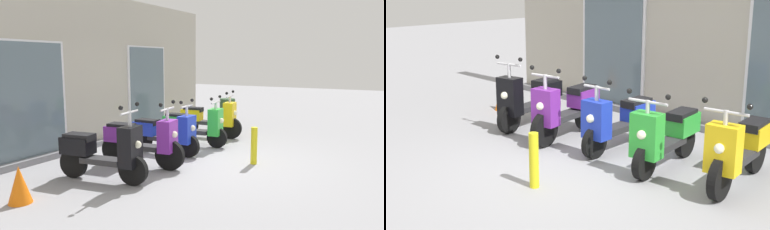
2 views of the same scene
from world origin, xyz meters
TOP-DOWN VIEW (x-y plane):
  - ground_plane at (0.00, 0.00)m, footprint 40.00×40.00m
  - storefront_facade at (0.00, 3.06)m, footprint 8.85×0.50m
  - scooter_black at (-1.92, 0.95)m, footprint 0.65×1.59m
  - scooter_purple at (-0.98, 0.92)m, footprint 0.64×1.65m
  - scooter_blue at (-0.02, 1.09)m, footprint 0.52×1.58m
  - scooter_green at (0.95, 0.94)m, footprint 0.62×1.58m
  - scooter_yellow at (1.96, 1.08)m, footprint 0.62×1.68m
  - curb_bollard at (0.23, -0.76)m, footprint 0.12×0.12m
  - traffic_cone at (-3.16, 1.30)m, footprint 0.32×0.32m
  - trash_bin at (3.47, 1.30)m, footprint 0.44×0.44m

SIDE VIEW (x-z plane):
  - ground_plane at x=0.00m, z-range 0.00..0.00m
  - traffic_cone at x=-3.16m, z-range 0.00..0.52m
  - curb_bollard at x=0.23m, z-range 0.00..0.70m
  - trash_bin at x=3.47m, z-range 0.00..0.83m
  - scooter_blue at x=-0.02m, z-range -0.12..1.04m
  - scooter_green at x=0.95m, z-range -0.11..1.04m
  - scooter_yellow at x=1.96m, z-range -0.12..1.07m
  - scooter_purple at x=-0.98m, z-range -0.13..1.10m
  - scooter_black at x=-1.92m, z-range -0.15..1.13m
  - storefront_facade at x=0.00m, z-range -0.06..3.34m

